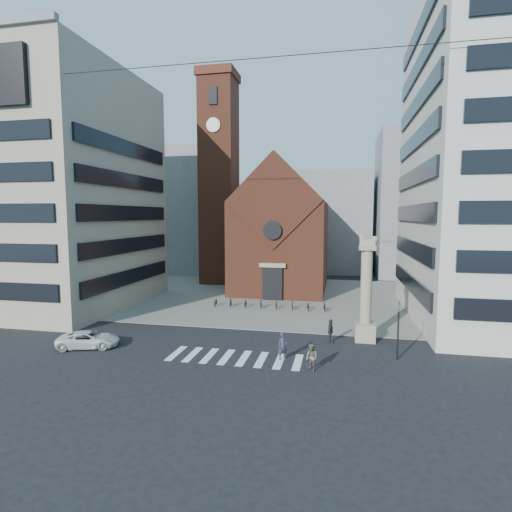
# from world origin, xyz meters

# --- Properties ---
(ground) EXTENTS (120.00, 120.00, 0.00)m
(ground) POSITION_xyz_m (0.00, 0.00, 0.00)
(ground) COLOR black
(ground) RESTS_ON ground
(piazza) EXTENTS (46.00, 30.00, 0.05)m
(piazza) POSITION_xyz_m (0.00, 19.00, 0.03)
(piazza) COLOR gray
(piazza) RESTS_ON ground
(zebra_crossing) EXTENTS (10.20, 3.20, 0.01)m
(zebra_crossing) POSITION_xyz_m (0.55, -3.00, 0.01)
(zebra_crossing) COLOR white
(zebra_crossing) RESTS_ON ground
(church) EXTENTS (12.00, 16.65, 18.00)m
(church) POSITION_xyz_m (0.00, 25.04, 7.98)
(church) COLOR brown
(church) RESTS_ON ground
(campanile) EXTENTS (5.50, 5.50, 31.20)m
(campanile) POSITION_xyz_m (-10.00, 28.00, 15.74)
(campanile) COLOR brown
(campanile) RESTS_ON ground
(building_left) EXTENTS (18.00, 20.00, 26.00)m
(building_left) POSITION_xyz_m (-24.00, 10.00, 13.00)
(building_left) COLOR gray
(building_left) RESTS_ON ground
(bg_block_left) EXTENTS (16.00, 14.00, 22.00)m
(bg_block_left) POSITION_xyz_m (-20.00, 40.00, 11.00)
(bg_block_left) COLOR gray
(bg_block_left) RESTS_ON ground
(bg_block_mid) EXTENTS (14.00, 12.00, 18.00)m
(bg_block_mid) POSITION_xyz_m (6.00, 45.00, 9.00)
(bg_block_mid) COLOR gray
(bg_block_mid) RESTS_ON ground
(bg_block_right) EXTENTS (16.00, 14.00, 24.00)m
(bg_block_right) POSITION_xyz_m (22.00, 42.00, 12.00)
(bg_block_right) COLOR gray
(bg_block_right) RESTS_ON ground
(lion_column) EXTENTS (1.63, 1.60, 8.68)m
(lion_column) POSITION_xyz_m (10.01, 3.00, 3.46)
(lion_column) COLOR gray
(lion_column) RESTS_ON ground
(traffic_light) EXTENTS (0.13, 0.16, 4.30)m
(traffic_light) POSITION_xyz_m (12.00, -1.00, 2.29)
(traffic_light) COLOR black
(traffic_light) RESTS_ON ground
(white_car) EXTENTS (5.02, 3.46, 1.28)m
(white_car) POSITION_xyz_m (-11.21, -3.16, 0.64)
(white_car) COLOR silver
(white_car) RESTS_ON ground
(pedestrian_0) EXTENTS (0.86, 0.77, 1.97)m
(pedestrian_0) POSITION_xyz_m (3.99, -2.63, 0.99)
(pedestrian_0) COLOR #2C2A3B
(pedestrian_0) RESTS_ON ground
(pedestrian_1) EXTENTS (1.11, 1.10, 1.81)m
(pedestrian_1) POSITION_xyz_m (6.15, -4.32, 0.91)
(pedestrian_1) COLOR #645A50
(pedestrian_1) RESTS_ON ground
(pedestrian_2) EXTENTS (0.57, 1.18, 1.95)m
(pedestrian_2) POSITION_xyz_m (7.24, 1.83, 0.97)
(pedestrian_2) COLOR #2B2C34
(pedestrian_2) RESTS_ON ground
(scooter_0) EXTENTS (0.83, 1.78, 0.90)m
(scooter_0) POSITION_xyz_m (-5.79, 12.51, 0.50)
(scooter_0) COLOR black
(scooter_0) RESTS_ON piazza
(scooter_1) EXTENTS (0.70, 1.71, 1.00)m
(scooter_1) POSITION_xyz_m (-4.05, 12.51, 0.55)
(scooter_1) COLOR black
(scooter_1) RESTS_ON piazza
(scooter_2) EXTENTS (0.83, 1.78, 0.90)m
(scooter_2) POSITION_xyz_m (-2.31, 12.51, 0.50)
(scooter_2) COLOR black
(scooter_2) RESTS_ON piazza
(scooter_3) EXTENTS (0.70, 1.71, 1.00)m
(scooter_3) POSITION_xyz_m (-0.57, 12.51, 0.55)
(scooter_3) COLOR black
(scooter_3) RESTS_ON piazza
(scooter_4) EXTENTS (0.83, 1.78, 0.90)m
(scooter_4) POSITION_xyz_m (1.17, 12.51, 0.50)
(scooter_4) COLOR black
(scooter_4) RESTS_ON piazza
(scooter_5) EXTENTS (0.70, 1.71, 1.00)m
(scooter_5) POSITION_xyz_m (2.91, 12.51, 0.55)
(scooter_5) COLOR black
(scooter_5) RESTS_ON piazza
(scooter_6) EXTENTS (0.83, 1.78, 0.90)m
(scooter_6) POSITION_xyz_m (4.65, 12.51, 0.50)
(scooter_6) COLOR black
(scooter_6) RESTS_ON piazza
(scooter_7) EXTENTS (0.70, 1.71, 1.00)m
(scooter_7) POSITION_xyz_m (6.39, 12.51, 0.55)
(scooter_7) COLOR black
(scooter_7) RESTS_ON piazza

